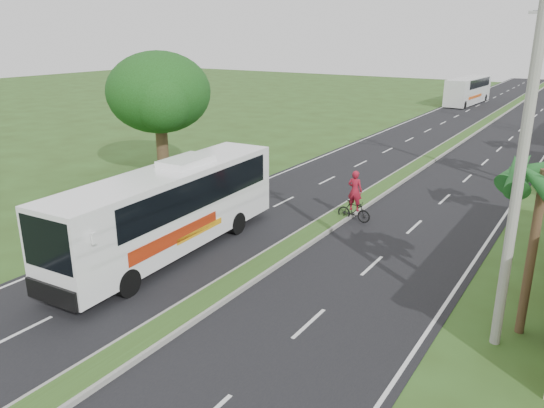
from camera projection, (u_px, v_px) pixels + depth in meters
The scene contains 11 objects.
ground at pixel (219, 295), 18.02m from camera, with size 180.00×180.00×0.00m, color #31481A.
road_asphalt at pixel (411, 171), 34.04m from camera, with size 14.00×160.00×0.02m, color black.
median_strip at pixel (411, 169), 34.01m from camera, with size 1.20×160.00×0.18m.
lane_edge_left at pixel (319, 158), 37.48m from camera, with size 0.12×160.00×0.01m, color silver.
lane_edge_right at pixel (524, 187), 30.61m from camera, with size 0.12×160.00×0.01m, color silver.
palm_verge_a at pixel (544, 179), 14.35m from camera, with size 2.40×2.40×5.45m.
shade_tree at pixel (158, 95), 30.69m from camera, with size 6.30×6.00×7.54m.
utility_pole_a at pixel (523, 149), 13.51m from camera, with size 1.60×0.28×11.00m.
coach_bus_main at pixel (171, 205), 20.87m from camera, with size 3.00×11.58×3.71m.
coach_bus_far at pixel (468, 89), 64.85m from camera, with size 3.03×11.06×3.19m.
motorcyclist at pixel (354, 202), 24.72m from camera, with size 1.64×0.47×2.47m.
Camera 1 is at (10.24, -12.65, 8.54)m, focal length 35.00 mm.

